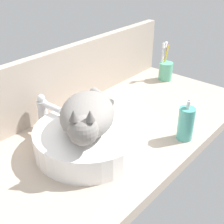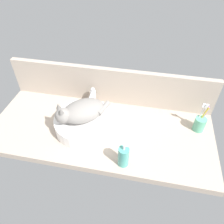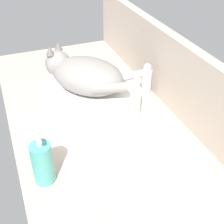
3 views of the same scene
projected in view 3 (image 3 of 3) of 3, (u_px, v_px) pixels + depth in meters
ground_plane at (102, 129)px, 104.00cm from camera, size 133.69×57.44×4.00cm
backsplash_panel at (177, 76)px, 103.62cm from camera, size 133.69×3.60×25.22cm
sink_basin at (89, 100)px, 107.21cm from camera, size 35.60×35.60×8.21cm
cat at (84, 74)px, 102.02cm from camera, size 30.12×28.96×14.00cm
faucet at (144, 80)px, 112.28cm from camera, size 3.60×11.83×13.60cm
soap_dispenser at (43, 163)px, 79.53cm from camera, size 5.57×5.57×15.22cm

